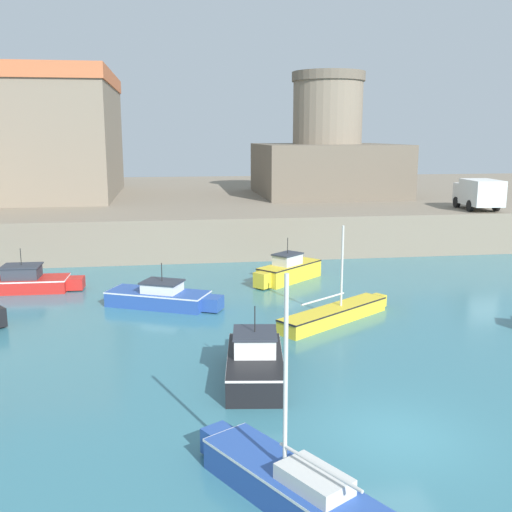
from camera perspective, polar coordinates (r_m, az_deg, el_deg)
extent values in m
plane|color=teal|center=(17.79, 13.36, -16.33)|extent=(200.00, 200.00, 0.00)
cube|color=gray|center=(58.74, -2.32, 4.88)|extent=(120.00, 40.00, 2.86)
cube|color=red|center=(34.36, -21.73, -2.54)|extent=(5.22, 2.01, 0.71)
cube|color=red|center=(33.70, -16.78, -2.47)|extent=(0.87, 1.05, 0.61)
cube|color=white|center=(34.29, -21.77, -2.03)|extent=(5.27, 2.03, 0.07)
cube|color=#333842|center=(34.14, -21.39, -1.45)|extent=(1.85, 1.45, 0.62)
cube|color=#2D333D|center=(34.07, -21.43, -0.88)|extent=(2.01, 1.55, 0.08)
cylinder|color=black|center=(33.98, -21.49, -0.07)|extent=(0.04, 0.04, 0.90)
cube|color=black|center=(20.64, -0.10, -10.56)|extent=(2.41, 4.58, 0.92)
cube|color=black|center=(23.07, -0.17, -8.13)|extent=(1.12, 0.96, 0.78)
cube|color=white|center=(20.48, -0.10, -9.47)|extent=(2.44, 4.63, 0.07)
cube|color=silver|center=(20.56, -0.11, -8.30)|extent=(1.58, 1.70, 0.65)
cube|color=#2D333D|center=(20.44, -0.11, -7.33)|extent=(1.68, 1.85, 0.08)
cylinder|color=black|center=(20.29, -0.11, -6.02)|extent=(0.04, 0.04, 0.90)
cube|color=#284C9E|center=(14.36, 3.88, -21.52)|extent=(3.90, 5.27, 0.79)
cube|color=#284C9E|center=(16.34, -3.61, -17.12)|extent=(0.94, 0.89, 0.67)
cube|color=white|center=(14.17, 3.90, -20.31)|extent=(3.94, 5.32, 0.07)
cylinder|color=silver|center=(13.37, 2.84, -11.18)|extent=(0.10, 0.10, 4.54)
cylinder|color=silver|center=(13.46, 6.01, -19.28)|extent=(1.31, 2.10, 0.08)
cube|color=silver|center=(13.73, 5.55, -20.40)|extent=(1.63, 1.86, 0.36)
cube|color=yellow|center=(27.01, 7.45, -5.56)|extent=(5.75, 4.52, 0.66)
cube|color=yellow|center=(29.62, 11.58, -4.17)|extent=(0.77, 0.79, 0.56)
cube|color=black|center=(26.93, 7.47, -4.97)|extent=(5.80, 4.57, 0.07)
cylinder|color=silver|center=(26.82, 8.20, -0.95)|extent=(0.10, 0.10, 3.64)
cylinder|color=silver|center=(26.19, 6.42, -4.08)|extent=(2.34, 1.69, 0.08)
cube|color=#284C9E|center=(29.57, -9.31, -4.03)|extent=(5.18, 3.69, 0.74)
cube|color=#284C9E|center=(28.48, -4.14, -4.51)|extent=(1.16, 1.24, 0.63)
cube|color=white|center=(29.48, -9.33, -3.41)|extent=(5.23, 3.73, 0.07)
cube|color=silver|center=(29.31, -8.92, -2.95)|extent=(2.12, 1.95, 0.45)
cube|color=#2D333D|center=(29.25, -8.94, -2.45)|extent=(2.29, 2.09, 0.08)
cylinder|color=black|center=(29.14, -8.97, -1.51)|extent=(0.04, 0.04, 0.90)
cube|color=yellow|center=(34.21, 3.22, -1.55)|extent=(4.14, 3.88, 0.98)
cube|color=yellow|center=(32.34, 0.58, -2.31)|extent=(0.99, 1.00, 0.83)
cube|color=black|center=(34.11, 3.23, -0.82)|extent=(4.18, 3.91, 0.07)
cube|color=silver|center=(33.87, 3.01, -0.35)|extent=(1.82, 1.78, 0.56)
cube|color=#2D333D|center=(33.81, 3.02, 0.18)|extent=(1.96, 1.92, 0.08)
cylinder|color=black|center=(33.72, 3.03, 1.00)|extent=(0.04, 0.04, 0.90)
cube|color=gray|center=(55.87, -18.84, 10.22)|extent=(10.73, 17.33, 9.35)
cube|color=#C1663D|center=(56.05, -19.21, 15.61)|extent=(10.95, 17.68, 1.20)
cube|color=#685E4F|center=(54.62, 6.72, 8.18)|extent=(12.07, 12.07, 4.50)
cylinder|color=gray|center=(54.53, 6.78, 11.00)|extent=(6.08, 6.08, 9.87)
cylinder|color=#685E4F|center=(54.75, 6.92, 16.59)|extent=(6.39, 6.39, 0.80)
cube|color=silver|center=(45.65, 20.70, 5.68)|extent=(2.30, 3.33, 1.80)
cube|color=silver|center=(47.52, 19.64, 5.71)|extent=(2.08, 1.43, 1.40)
cube|color=#334756|center=(47.91, 19.43, 6.01)|extent=(1.80, 0.24, 0.70)
cylinder|color=black|center=(47.12, 18.57, 4.88)|extent=(0.33, 0.82, 0.80)
cylinder|color=black|center=(47.90, 20.67, 4.84)|extent=(0.33, 0.82, 0.80)
cylinder|color=black|center=(44.98, 19.74, 4.52)|extent=(0.33, 0.82, 0.80)
cylinder|color=black|center=(45.80, 21.91, 4.47)|extent=(0.33, 0.82, 0.80)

